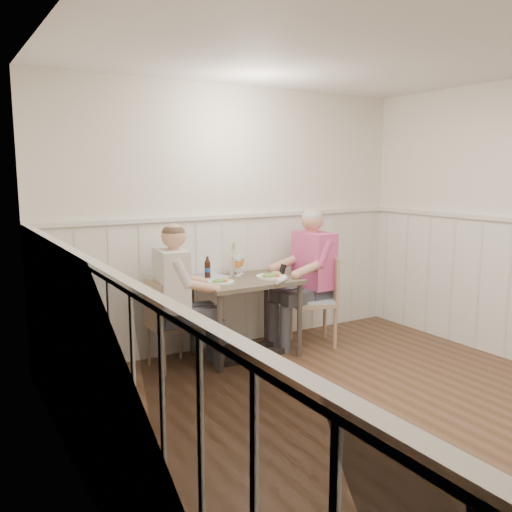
{
  "coord_description": "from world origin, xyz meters",
  "views": [
    {
      "loc": [
        -2.63,
        -2.55,
        1.78
      ],
      "look_at": [
        -0.1,
        1.64,
        1.0
      ],
      "focal_mm": 38.0,
      "sensor_mm": 36.0,
      "label": 1
    }
  ],
  "objects_px": {
    "chair_right": "(318,297)",
    "chair_left": "(167,321)",
    "dining_table": "(245,289)",
    "beer_bottle": "(207,269)",
    "grass_vase": "(232,259)",
    "diner_cream": "(177,308)",
    "man_in_pink": "(310,287)"
  },
  "relations": [
    {
      "from": "man_in_pink",
      "to": "dining_table",
      "type": "bearing_deg",
      "value": 177.19
    },
    {
      "from": "diner_cream",
      "to": "grass_vase",
      "type": "xyz_separation_m",
      "value": [
        0.7,
        0.25,
        0.35
      ]
    },
    {
      "from": "diner_cream",
      "to": "dining_table",
      "type": "bearing_deg",
      "value": 1.84
    },
    {
      "from": "chair_right",
      "to": "beer_bottle",
      "type": "xyz_separation_m",
      "value": [
        -1.1,
        0.32,
        0.35
      ]
    },
    {
      "from": "dining_table",
      "to": "diner_cream",
      "type": "bearing_deg",
      "value": -178.16
    },
    {
      "from": "beer_bottle",
      "to": "grass_vase",
      "type": "height_order",
      "value": "grass_vase"
    },
    {
      "from": "dining_table",
      "to": "grass_vase",
      "type": "height_order",
      "value": "grass_vase"
    },
    {
      "from": "dining_table",
      "to": "chair_right",
      "type": "xyz_separation_m",
      "value": [
        0.81,
        -0.09,
        -0.15
      ]
    },
    {
      "from": "dining_table",
      "to": "beer_bottle",
      "type": "relative_size",
      "value": 4.52
    },
    {
      "from": "man_in_pink",
      "to": "grass_vase",
      "type": "distance_m",
      "value": 0.87
    },
    {
      "from": "chair_left",
      "to": "diner_cream",
      "type": "xyz_separation_m",
      "value": [
        0.06,
        -0.07,
        0.12
      ]
    },
    {
      "from": "dining_table",
      "to": "grass_vase",
      "type": "bearing_deg",
      "value": 95.21
    },
    {
      "from": "diner_cream",
      "to": "beer_bottle",
      "type": "bearing_deg",
      "value": 30.01
    },
    {
      "from": "chair_left",
      "to": "chair_right",
      "type": "bearing_deg",
      "value": -5.17
    },
    {
      "from": "beer_bottle",
      "to": "grass_vase",
      "type": "distance_m",
      "value": 0.27
    },
    {
      "from": "dining_table",
      "to": "man_in_pink",
      "type": "xyz_separation_m",
      "value": [
        0.75,
        -0.04,
        -0.06
      ]
    },
    {
      "from": "man_in_pink",
      "to": "grass_vase",
      "type": "relative_size",
      "value": 3.99
    },
    {
      "from": "chair_right",
      "to": "chair_left",
      "type": "xyz_separation_m",
      "value": [
        -1.59,
        0.14,
        -0.06
      ]
    },
    {
      "from": "dining_table",
      "to": "beer_bottle",
      "type": "height_order",
      "value": "beer_bottle"
    },
    {
      "from": "chair_right",
      "to": "grass_vase",
      "type": "xyz_separation_m",
      "value": [
        -0.83,
        0.32,
        0.41
      ]
    },
    {
      "from": "chair_right",
      "to": "man_in_pink",
      "type": "height_order",
      "value": "man_in_pink"
    },
    {
      "from": "chair_left",
      "to": "man_in_pink",
      "type": "xyz_separation_m",
      "value": [
        1.53,
        -0.09,
        0.15
      ]
    },
    {
      "from": "chair_left",
      "to": "beer_bottle",
      "type": "height_order",
      "value": "beer_bottle"
    },
    {
      "from": "chair_right",
      "to": "diner_cream",
      "type": "relative_size",
      "value": 0.68
    },
    {
      "from": "chair_right",
      "to": "diner_cream",
      "type": "height_order",
      "value": "diner_cream"
    },
    {
      "from": "man_in_pink",
      "to": "diner_cream",
      "type": "relative_size",
      "value": 1.06
    },
    {
      "from": "dining_table",
      "to": "chair_right",
      "type": "bearing_deg",
      "value": -6.59
    },
    {
      "from": "dining_table",
      "to": "diner_cream",
      "type": "xyz_separation_m",
      "value": [
        -0.72,
        -0.02,
        -0.09
      ]
    },
    {
      "from": "man_in_pink",
      "to": "beer_bottle",
      "type": "relative_size",
      "value": 6.72
    },
    {
      "from": "chair_left",
      "to": "man_in_pink",
      "type": "relative_size",
      "value": 0.57
    },
    {
      "from": "dining_table",
      "to": "chair_left",
      "type": "bearing_deg",
      "value": 176.29
    },
    {
      "from": "diner_cream",
      "to": "beer_bottle",
      "type": "height_order",
      "value": "diner_cream"
    }
  ]
}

